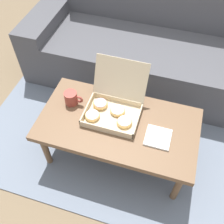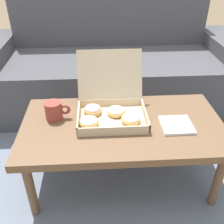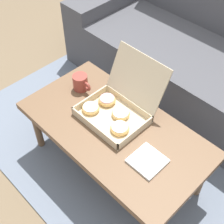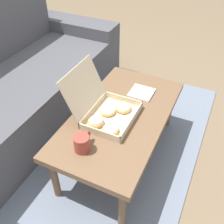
# 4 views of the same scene
# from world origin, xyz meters

# --- Properties ---
(ground_plane) EXTENTS (12.00, 12.00, 0.00)m
(ground_plane) POSITION_xyz_m (0.00, 0.00, 0.00)
(ground_plane) COLOR #756047
(area_rug) EXTENTS (2.21, 1.88, 0.01)m
(area_rug) POSITION_xyz_m (0.00, 0.30, 0.01)
(area_rug) COLOR slate
(area_rug) RESTS_ON ground_plane
(couch) EXTENTS (2.09, 0.83, 0.87)m
(couch) POSITION_xyz_m (0.00, 0.81, 0.29)
(couch) COLOR #4C4C51
(couch) RESTS_ON ground_plane
(coffee_table) EXTENTS (1.04, 0.56, 0.39)m
(coffee_table) POSITION_xyz_m (0.00, -0.12, 0.35)
(coffee_table) COLOR brown
(coffee_table) RESTS_ON ground_plane
(pastry_box) EXTENTS (0.35, 0.38, 0.30)m
(pastry_box) POSITION_xyz_m (-0.07, -0.05, 0.45)
(pastry_box) COLOR beige
(pastry_box) RESTS_ON coffee_table
(coffee_mug) EXTENTS (0.13, 0.09, 0.10)m
(coffee_mug) POSITION_xyz_m (-0.35, -0.05, 0.44)
(coffee_mug) COLOR #993D33
(coffee_mug) RESTS_ON coffee_table
(napkin_stack) EXTENTS (0.16, 0.16, 0.01)m
(napkin_stack) POSITION_xyz_m (0.27, -0.16, 0.40)
(napkin_stack) COLOR white
(napkin_stack) RESTS_ON coffee_table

